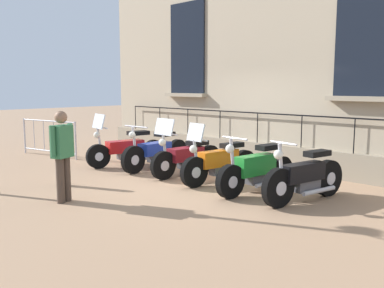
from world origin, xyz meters
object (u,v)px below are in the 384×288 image
crowd_barrier (49,137)px  motorcycle_maroon (187,157)px  motorcycle_orange (220,163)px  motorcycle_black (304,178)px  pedestrian_standing (62,152)px  motorcycle_blue (156,152)px  motorcycle_red (126,149)px  bollard (65,163)px  motorcycle_green (257,170)px

crowd_barrier → motorcycle_maroon: bearing=101.2°
motorcycle_orange → motorcycle_black: bearing=88.3°
motorcycle_black → pedestrian_standing: bearing=-45.1°
motorcycle_blue → pedestrian_standing: bearing=19.4°
motorcycle_red → crowd_barrier: 2.82m
motorcycle_black → crowd_barrier: 7.75m
motorcycle_red → bollard: size_ratio=2.33×
motorcycle_blue → pedestrian_standing: 3.27m
motorcycle_maroon → crowd_barrier: motorcycle_maroon is taller
motorcycle_blue → motorcycle_orange: (0.02, 2.05, -0.00)m
motorcycle_orange → motorcycle_red: bearing=-85.9°
motorcycle_green → bollard: 3.85m
motorcycle_red → pedestrian_standing: bearing=35.2°
motorcycle_maroon → bollard: 2.65m
motorcycle_blue → motorcycle_orange: bearing=89.5°
motorcycle_blue → motorcycle_black: 4.06m
motorcycle_orange → motorcycle_black: (0.06, 2.01, 0.00)m
motorcycle_black → motorcycle_orange: bearing=-91.7°
motorcycle_red → motorcycle_blue: size_ratio=0.98×
motorcycle_blue → pedestrian_standing: pedestrian_standing is taller
motorcycle_black → bollard: size_ratio=2.15×
motorcycle_blue → crowd_barrier: 3.76m
motorcycle_maroon → motorcycle_black: (0.07, 3.00, -0.00)m
motorcycle_maroon → bollard: motorcycle_maroon is taller
motorcycle_red → crowd_barrier: size_ratio=0.97×
motorcycle_orange → motorcycle_green: size_ratio=0.99×
motorcycle_green → bollard: size_ratio=2.23×
bollard → crowd_barrier: bearing=-112.4°
bollard → pedestrian_standing: pedestrian_standing is taller
motorcycle_blue → motorcycle_maroon: motorcycle_maroon is taller
motorcycle_red → motorcycle_black: 4.97m
pedestrian_standing → motorcycle_blue: bearing=-160.6°
motorcycle_red → motorcycle_maroon: 1.98m
motorcycle_green → crowd_barrier: (0.80, -6.72, 0.14)m
motorcycle_blue → motorcycle_green: 3.08m
motorcycle_red → motorcycle_black: motorcycle_red is taller
motorcycle_red → pedestrian_standing: (2.82, 1.99, 0.46)m
pedestrian_standing → motorcycle_black: bearing=134.9°
motorcycle_blue → motorcycle_orange: motorcycle_orange is taller
pedestrian_standing → crowd_barrier: bearing=-114.2°
motorcycle_maroon → motorcycle_green: size_ratio=0.99×
motorcycle_blue → crowd_barrier: (0.94, -3.64, 0.14)m
motorcycle_blue → pedestrian_standing: size_ratio=1.36×
motorcycle_red → motorcycle_orange: 2.97m
motorcycle_black → motorcycle_maroon: bearing=-91.4°
motorcycle_green → motorcycle_black: size_ratio=1.04×
motorcycle_red → motorcycle_blue: bearing=104.2°
motorcycle_orange → crowd_barrier: (0.92, -5.69, 0.14)m
motorcycle_maroon → bollard: bearing=-23.8°
crowd_barrier → pedestrian_standing: (2.11, 4.71, 0.33)m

